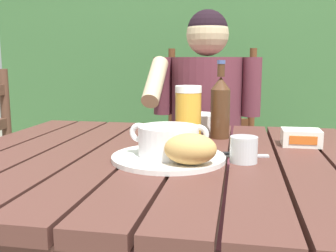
# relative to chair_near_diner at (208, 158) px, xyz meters

# --- Properties ---
(dining_table) EXTENTS (1.12, 1.00, 0.75)m
(dining_table) POSITION_rel_chair_near_diner_xyz_m (-0.06, -0.94, 0.15)
(dining_table) COLOR #522E27
(dining_table) RESTS_ON ground_plane
(hedge_backdrop) EXTENTS (2.97, 0.87, 2.17)m
(hedge_backdrop) POSITION_rel_chair_near_diner_xyz_m (-0.28, 0.99, 0.51)
(hedge_backdrop) COLOR #3B6737
(hedge_backdrop) RESTS_ON ground_plane
(chair_near_diner) EXTENTS (0.46, 0.42, 1.05)m
(chair_near_diner) POSITION_rel_chair_near_diner_xyz_m (0.00, 0.00, 0.00)
(chair_near_diner) COLOR brown
(chair_near_diner) RESTS_ON ground_plane
(person_eating) EXTENTS (0.48, 0.47, 1.22)m
(person_eating) POSITION_rel_chair_near_diner_xyz_m (-0.00, -0.20, 0.21)
(person_eating) COLOR brown
(person_eating) RESTS_ON ground_plane
(serving_plate) EXTENTS (0.29, 0.29, 0.01)m
(serving_plate) POSITION_rel_chair_near_diner_xyz_m (-0.02, -1.00, 0.25)
(serving_plate) COLOR white
(serving_plate) RESTS_ON dining_table
(soup_bowl) EXTENTS (0.20, 0.15, 0.08)m
(soup_bowl) POSITION_rel_chair_near_diner_xyz_m (-0.02, -1.00, 0.29)
(soup_bowl) COLOR white
(soup_bowl) RESTS_ON serving_plate
(bread_roll) EXTENTS (0.13, 0.10, 0.07)m
(bread_roll) POSITION_rel_chair_near_diner_xyz_m (0.04, -1.08, 0.29)
(bread_roll) COLOR tan
(bread_roll) RESTS_ON serving_plate
(beer_glass) EXTENTS (0.08, 0.08, 0.17)m
(beer_glass) POSITION_rel_chair_near_diner_xyz_m (-0.01, -0.76, 0.33)
(beer_glass) COLOR gold
(beer_glass) RESTS_ON dining_table
(beer_bottle) EXTENTS (0.06, 0.06, 0.25)m
(beer_bottle) POSITION_rel_chair_near_diner_xyz_m (0.09, -0.69, 0.35)
(beer_bottle) COLOR #4B2D1A
(beer_bottle) RESTS_ON dining_table
(water_glass_small) EXTENTS (0.07, 0.07, 0.06)m
(water_glass_small) POSITION_rel_chair_near_diner_xyz_m (0.16, -0.99, 0.27)
(water_glass_small) COLOR silver
(water_glass_small) RESTS_ON dining_table
(butter_tub) EXTENTS (0.11, 0.08, 0.05)m
(butter_tub) POSITION_rel_chair_near_diner_xyz_m (0.33, -0.76, 0.27)
(butter_tub) COLOR white
(butter_tub) RESTS_ON dining_table
(table_knife) EXTENTS (0.17, 0.04, 0.01)m
(table_knife) POSITION_rel_chair_near_diner_xyz_m (0.13, -0.94, 0.25)
(table_knife) COLOR silver
(table_knife) RESTS_ON dining_table
(diner_bowl) EXTENTS (0.15, 0.15, 0.06)m
(diner_bowl) POSITION_rel_chair_near_diner_xyz_m (0.00, -0.54, 0.27)
(diner_bowl) COLOR white
(diner_bowl) RESTS_ON dining_table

